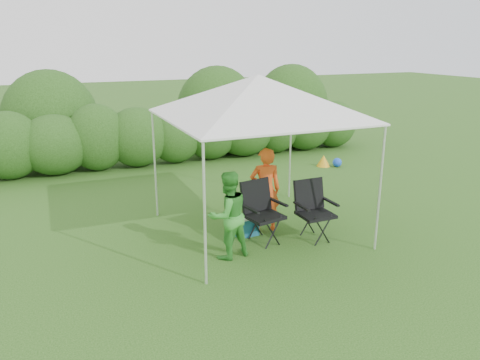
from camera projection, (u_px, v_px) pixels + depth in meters
name	position (u px, v px, depth m)	size (l,w,h in m)	color
ground	(269.00, 241.00, 8.21)	(70.00, 70.00, 0.00)	#35621F
hedge	(175.00, 134.00, 13.26)	(12.19, 1.53, 1.80)	#2B561A
canopy	(258.00, 96.00, 7.94)	(3.10, 3.10, 2.83)	silver
chair_right	(313.00, 206.00, 8.21)	(0.65, 0.59, 1.04)	black
chair_left	(261.00, 208.00, 8.08)	(0.74, 0.70, 1.06)	black
man	(265.00, 190.00, 8.47)	(0.57, 0.37, 1.56)	#FF541C
woman	(228.00, 215.00, 7.41)	(0.70, 0.54, 1.44)	green
cooler	(246.00, 225.00, 8.41)	(0.45, 0.35, 0.36)	#1B5D7D
bottle	(250.00, 211.00, 8.32)	(0.06, 0.06, 0.23)	#592D0C
lawn_toy	(327.00, 161.00, 13.02)	(0.63, 0.52, 0.31)	gold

